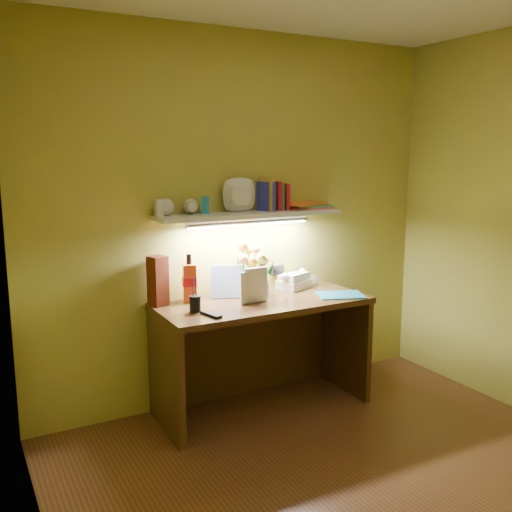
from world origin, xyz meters
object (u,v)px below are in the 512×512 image
Objects in this scene: flower_bouquet at (254,270)px; telephone at (294,280)px; desk at (263,355)px; whisky_bottle at (189,278)px; desk_clock at (311,281)px.

flower_bouquet is 1.62× the size of telephone.
desk is 3.96× the size of flower_bouquet.
desk is at bearing -94.41° from flower_bouquet.
desk is 0.71m from whisky_bottle.
telephone is (0.34, 0.04, -0.11)m from flower_bouquet.
telephone is 3.14× the size of desk_clock.
flower_bouquet is (0.01, 0.14, 0.55)m from desk.
desk is at bearing -173.64° from telephone.
desk_clock is at bearing 0.37° from whisky_bottle.
desk_clock is 0.96m from whisky_bottle.
flower_bouquet is at bearing 85.59° from desk.
flower_bouquet reaches higher than whisky_bottle.
desk_clock is (0.51, 0.06, -0.14)m from flower_bouquet.
whisky_bottle reaches higher than telephone.
whisky_bottle is (-0.78, 0.02, 0.09)m from telephone.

